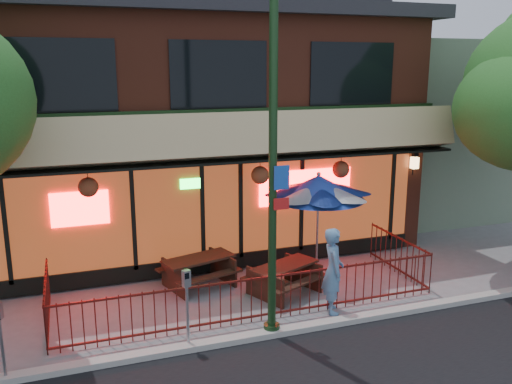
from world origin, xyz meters
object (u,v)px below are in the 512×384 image
picnic_table_left (199,268)px  street_light (273,179)px  pedestrian (333,270)px  patio_umbrella (318,187)px  parking_meter_near (187,296)px  picnic_table_right (285,274)px  parking_meter_far (0,328)px

picnic_table_left → street_light: bearing=-74.0°
street_light → pedestrian: street_light is taller
street_light → patio_umbrella: size_ratio=2.64×
picnic_table_left → parking_meter_near: size_ratio=1.28×
patio_umbrella → street_light: bearing=-130.3°
street_light → picnic_table_right: bearing=60.4°
pedestrian → picnic_table_right: bearing=41.1°
picnic_table_right → parking_meter_far: size_ratio=1.39×
picnic_table_left → parking_meter_far: size_ratio=1.37×
picnic_table_left → patio_umbrella: 3.54m
patio_umbrella → picnic_table_left: bearing=177.1°
patio_umbrella → parking_meter_far: patio_umbrella is taller
pedestrian → parking_meter_near: 3.32m
picnic_table_right → parking_meter_far: bearing=-162.7°
street_light → patio_umbrella: (2.25, 2.65, -0.89)m
picnic_table_right → patio_umbrella: size_ratio=0.77×
parking_meter_near → parking_meter_far: (-3.16, -0.08, -0.07)m
pedestrian → parking_meter_far: size_ratio=1.29×
picnic_table_left → patio_umbrella: (3.05, -0.16, 1.78)m
pedestrian → parking_meter_near: bearing=113.6°
picnic_table_right → pedestrian: (0.61, -1.24, 0.48)m
pedestrian → parking_meter_near: pedestrian is taller
parking_meter_near → parking_meter_far: parking_meter_near is taller
picnic_table_left → picnic_table_right: 2.08m
picnic_table_right → parking_meter_far: 6.13m
picnic_table_left → picnic_table_right: picnic_table_left is taller
street_light → parking_meter_near: size_ratio=4.48×
patio_umbrella → pedestrian: (-0.65, -2.14, -1.32)m
street_light → parking_meter_near: 2.69m
street_light → picnic_table_right: size_ratio=3.45×
pedestrian → parking_meter_far: pedestrian is taller
parking_meter_near → parking_meter_far: bearing=-178.5°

